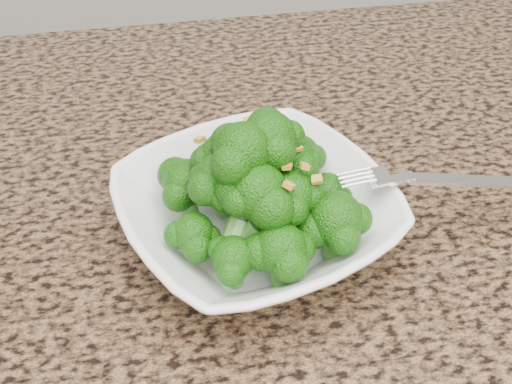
{
  "coord_description": "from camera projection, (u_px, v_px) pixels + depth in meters",
  "views": [
    {
      "loc": [
        -0.0,
        0.04,
        1.27
      ],
      "look_at": [
        0.06,
        0.41,
        0.95
      ],
      "focal_mm": 45.0,
      "sensor_mm": 36.0,
      "label": 1
    }
  ],
  "objects": [
    {
      "name": "granite_counter",
      "position": [
        195.0,
        377.0,
        0.45
      ],
      "size": [
        1.64,
        1.04,
        0.03
      ],
      "primitive_type": "cube",
      "color": "brown",
      "rests_on": "cabinet"
    },
    {
      "name": "bowl",
      "position": [
        256.0,
        215.0,
        0.51
      ],
      "size": [
        0.27,
        0.27,
        0.05
      ],
      "primitive_type": "imported",
      "rotation": [
        0.0,
        0.0,
        0.34
      ],
      "color": "white",
      "rests_on": "granite_counter"
    },
    {
      "name": "broccoli_pile",
      "position": [
        256.0,
        152.0,
        0.47
      ],
      "size": [
        0.18,
        0.18,
        0.07
      ],
      "primitive_type": null,
      "color": "#195E0A",
      "rests_on": "bowl"
    },
    {
      "name": "garlic_topping",
      "position": [
        256.0,
        106.0,
        0.44
      ],
      "size": [
        0.11,
        0.11,
        0.01
      ],
      "primitive_type": null,
      "color": "gold",
      "rests_on": "broccoli_pile"
    },
    {
      "name": "fork",
      "position": [
        405.0,
        178.0,
        0.5
      ],
      "size": [
        0.18,
        0.03,
        0.01
      ],
      "primitive_type": null,
      "rotation": [
        0.0,
        0.0,
        0.02
      ],
      "color": "silver",
      "rests_on": "bowl"
    }
  ]
}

